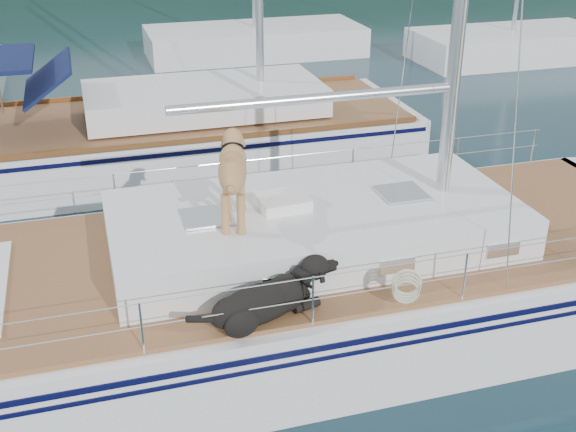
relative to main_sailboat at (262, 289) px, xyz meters
name	(u,v)px	position (x,y,z in m)	size (l,w,h in m)	color
ground	(257,333)	(-0.09, 0.01, -0.68)	(120.00, 120.00, 0.00)	black
main_sailboat	(262,289)	(0.00, 0.00, 0.00)	(12.00, 3.88, 14.01)	white
neighbor_sailboat	(154,141)	(-0.64, 6.41, -0.06)	(11.00, 3.50, 13.30)	white
bg_boat_center	(255,42)	(3.91, 16.01, -0.23)	(7.20, 3.00, 11.65)	white
bg_boat_east	(511,45)	(11.91, 13.01, -0.23)	(6.40, 3.00, 11.65)	white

